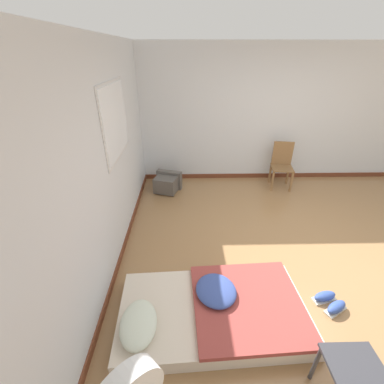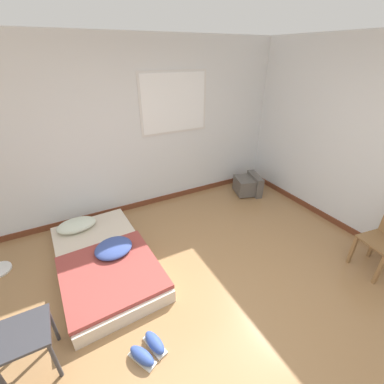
{
  "view_description": "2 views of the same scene",
  "coord_description": "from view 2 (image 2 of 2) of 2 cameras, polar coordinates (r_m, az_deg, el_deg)",
  "views": [
    {
      "loc": [
        -2.59,
        1.67,
        2.43
      ],
      "look_at": [
        0.51,
        1.6,
        0.72
      ],
      "focal_mm": 24.0,
      "sensor_mm": 36.0,
      "label": 1
    },
    {
      "loc": [
        -1.05,
        -1.21,
        2.36
      ],
      "look_at": [
        0.46,
        1.62,
        0.6
      ],
      "focal_mm": 24.0,
      "sensor_mm": 36.0,
      "label": 2
    }
  ],
  "objects": [
    {
      "name": "mattress_bed",
      "position": [
        3.46,
        -19.03,
        -13.76
      ],
      "size": [
        1.12,
        1.93,
        0.3
      ],
      "color": "beige",
      "rests_on": "ground_plane"
    },
    {
      "name": "ground_plane",
      "position": [
        2.85,
        8.04,
        -27.49
      ],
      "size": [
        20.0,
        20.0,
        0.0
      ],
      "primitive_type": "plane",
      "color": "#997047"
    },
    {
      "name": "wall_back",
      "position": [
        4.09,
        -12.45,
        12.95
      ],
      "size": [
        7.32,
        0.08,
        2.6
      ],
      "color": "silver",
      "rests_on": "ground_plane"
    },
    {
      "name": "sneaker_pair",
      "position": [
        2.68,
        -9.65,
        -31.23
      ],
      "size": [
        0.33,
        0.34,
        0.1
      ],
      "color": "silver",
      "rests_on": "ground_plane"
    },
    {
      "name": "crt_tv",
      "position": [
        4.91,
        12.39,
        1.56
      ],
      "size": [
        0.53,
        0.56,
        0.36
      ],
      "color": "#56514C",
      "rests_on": "ground_plane"
    },
    {
      "name": "side_stool",
      "position": [
        2.67,
        -33.17,
        -25.73
      ],
      "size": [
        0.4,
        0.4,
        0.46
      ],
      "color": "#333338",
      "rests_on": "ground_plane"
    }
  ]
}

